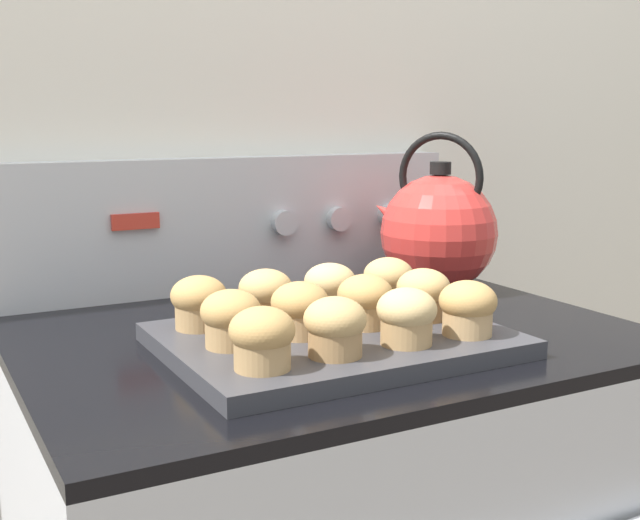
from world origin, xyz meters
name	(u,v)px	position (x,y,z in m)	size (l,w,h in m)	color
wall_back	(221,102)	(0.00, 0.69, 1.20)	(8.00, 0.05, 2.40)	silver
control_panel	(237,223)	(0.00, 0.64, 1.00)	(0.78, 0.07, 0.22)	#B7BABF
muffin_pan	(333,340)	(-0.03, 0.24, 0.91)	(0.40, 0.31, 0.02)	#38383D
muffin_r0_c0	(262,338)	(-0.17, 0.15, 0.95)	(0.07, 0.07, 0.07)	tan
muffin_r0_c1	(335,326)	(-0.08, 0.15, 0.95)	(0.07, 0.07, 0.07)	#A37A4C
muffin_r0_c2	(407,316)	(0.01, 0.15, 0.95)	(0.07, 0.07, 0.07)	tan
muffin_r0_c3	(468,308)	(0.10, 0.15, 0.95)	(0.07, 0.07, 0.07)	tan
muffin_r1_c0	(231,318)	(-0.17, 0.24, 0.95)	(0.07, 0.07, 0.07)	tan
muffin_r1_c1	(300,309)	(-0.08, 0.24, 0.95)	(0.07, 0.07, 0.07)	tan
muffin_r1_c2	(365,301)	(0.01, 0.24, 0.95)	(0.07, 0.07, 0.07)	tan
muffin_r1_c3	(423,294)	(0.10, 0.24, 0.95)	(0.07, 0.07, 0.07)	olive
muffin_r2_c0	(199,302)	(-0.17, 0.34, 0.95)	(0.07, 0.07, 0.07)	tan
muffin_r2_c1	(266,294)	(-0.08, 0.34, 0.95)	(0.07, 0.07, 0.07)	olive
muffin_r2_c2	(330,287)	(0.01, 0.33, 0.95)	(0.07, 0.07, 0.07)	tan
muffin_r2_c3	(388,281)	(0.10, 0.33, 0.95)	(0.07, 0.07, 0.07)	olive
tea_kettle	(438,230)	(0.28, 0.46, 0.99)	(0.19, 0.21, 0.26)	red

